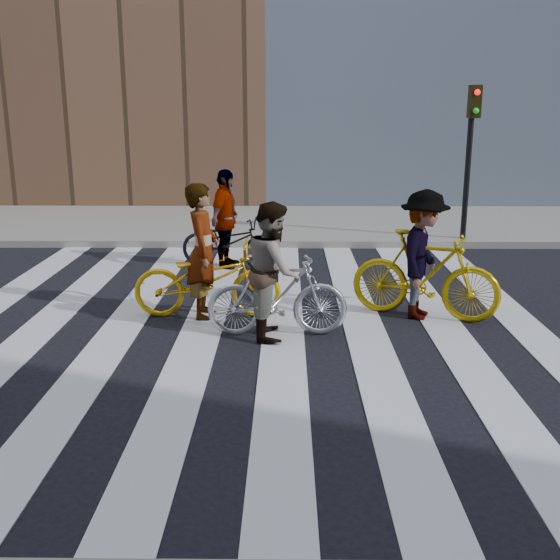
{
  "coord_description": "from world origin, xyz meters",
  "views": [
    {
      "loc": [
        0.6,
        -8.54,
        2.94
      ],
      "look_at": [
        0.5,
        0.3,
        0.56
      ],
      "focal_mm": 42.0,
      "sensor_mm": 36.0,
      "label": 1
    }
  ],
  "objects_px": {
    "rider_right": "(423,255)",
    "rider_rear": "(225,219)",
    "traffic_signal": "(471,138)",
    "rider_left": "(203,251)",
    "rider_mid": "(274,270)",
    "bike_silver_mid": "(277,295)",
    "bike_yellow_right": "(425,275)",
    "bike_dark_rear": "(228,242)",
    "bike_yellow_left": "(207,279)"
  },
  "relations": [
    {
      "from": "bike_yellow_right",
      "to": "traffic_signal",
      "type": "bearing_deg",
      "value": 1.37
    },
    {
      "from": "traffic_signal",
      "to": "rider_left",
      "type": "height_order",
      "value": "traffic_signal"
    },
    {
      "from": "bike_yellow_left",
      "to": "bike_silver_mid",
      "type": "height_order",
      "value": "same"
    },
    {
      "from": "rider_left",
      "to": "rider_right",
      "type": "xyz_separation_m",
      "value": [
        3.07,
        -0.01,
        -0.04
      ]
    },
    {
      "from": "traffic_signal",
      "to": "bike_yellow_left",
      "type": "height_order",
      "value": "traffic_signal"
    },
    {
      "from": "rider_mid",
      "to": "rider_rear",
      "type": "relative_size",
      "value": 0.97
    },
    {
      "from": "rider_right",
      "to": "bike_silver_mid",
      "type": "bearing_deg",
      "value": 133.1
    },
    {
      "from": "bike_dark_rear",
      "to": "rider_right",
      "type": "distance_m",
      "value": 4.19
    },
    {
      "from": "bike_dark_rear",
      "to": "rider_rear",
      "type": "bearing_deg",
      "value": 106.04
    },
    {
      "from": "rider_right",
      "to": "rider_mid",
      "type": "bearing_deg",
      "value": 132.64
    },
    {
      "from": "traffic_signal",
      "to": "rider_rear",
      "type": "xyz_separation_m",
      "value": [
        -4.94,
        -2.03,
        -1.37
      ]
    },
    {
      "from": "traffic_signal",
      "to": "bike_silver_mid",
      "type": "xyz_separation_m",
      "value": [
        -3.93,
        -5.73,
        -1.73
      ]
    },
    {
      "from": "rider_mid",
      "to": "bike_silver_mid",
      "type": "bearing_deg",
      "value": -91.8
    },
    {
      "from": "bike_yellow_left",
      "to": "rider_left",
      "type": "xyz_separation_m",
      "value": [
        -0.05,
        0.0,
        0.41
      ]
    },
    {
      "from": "rider_left",
      "to": "rider_mid",
      "type": "distance_m",
      "value": 1.28
    },
    {
      "from": "bike_silver_mid",
      "to": "rider_left",
      "type": "height_order",
      "value": "rider_left"
    },
    {
      "from": "bike_silver_mid",
      "to": "bike_yellow_right",
      "type": "relative_size",
      "value": 0.87
    },
    {
      "from": "traffic_signal",
      "to": "rider_rear",
      "type": "bearing_deg",
      "value": -157.67
    },
    {
      "from": "rider_right",
      "to": "rider_rear",
      "type": "height_order",
      "value": "same"
    },
    {
      "from": "bike_dark_rear",
      "to": "rider_left",
      "type": "height_order",
      "value": "rider_left"
    },
    {
      "from": "traffic_signal",
      "to": "bike_yellow_right",
      "type": "distance_m",
      "value": 5.54
    },
    {
      "from": "traffic_signal",
      "to": "bike_silver_mid",
      "type": "bearing_deg",
      "value": -124.42
    },
    {
      "from": "bike_silver_mid",
      "to": "rider_mid",
      "type": "xyz_separation_m",
      "value": [
        -0.05,
        0.0,
        0.34
      ]
    },
    {
      "from": "bike_yellow_left",
      "to": "bike_silver_mid",
      "type": "xyz_separation_m",
      "value": [
        1.0,
        -0.79,
        0.0
      ]
    },
    {
      "from": "bike_yellow_left",
      "to": "rider_left",
      "type": "height_order",
      "value": "rider_left"
    },
    {
      "from": "bike_silver_mid",
      "to": "rider_rear",
      "type": "relative_size",
      "value": 1.0
    },
    {
      "from": "bike_yellow_left",
      "to": "rider_right",
      "type": "height_order",
      "value": "rider_right"
    },
    {
      "from": "bike_dark_rear",
      "to": "rider_right",
      "type": "relative_size",
      "value": 1.01
    },
    {
      "from": "rider_right",
      "to": "rider_rear",
      "type": "distance_m",
      "value": 4.21
    },
    {
      "from": "rider_mid",
      "to": "rider_right",
      "type": "bearing_deg",
      "value": -71.11
    },
    {
      "from": "bike_yellow_right",
      "to": "bike_dark_rear",
      "type": "distance_m",
      "value": 4.21
    },
    {
      "from": "bike_silver_mid",
      "to": "bike_yellow_right",
      "type": "xyz_separation_m",
      "value": [
        2.07,
        0.78,
        0.08
      ]
    },
    {
      "from": "traffic_signal",
      "to": "rider_mid",
      "type": "distance_m",
      "value": 7.11
    },
    {
      "from": "traffic_signal",
      "to": "bike_dark_rear",
      "type": "xyz_separation_m",
      "value": [
        -4.89,
        -2.03,
        -1.8
      ]
    },
    {
      "from": "traffic_signal",
      "to": "rider_right",
      "type": "xyz_separation_m",
      "value": [
        -1.91,
        -4.95,
        -1.37
      ]
    },
    {
      "from": "rider_right",
      "to": "rider_rear",
      "type": "xyz_separation_m",
      "value": [
        -3.03,
        2.92,
        0.0
      ]
    },
    {
      "from": "bike_yellow_right",
      "to": "rider_right",
      "type": "bearing_deg",
      "value": 111.95
    },
    {
      "from": "bike_silver_mid",
      "to": "bike_dark_rear",
      "type": "relative_size",
      "value": 0.99
    },
    {
      "from": "rider_mid",
      "to": "bike_yellow_right",
      "type": "bearing_deg",
      "value": -71.56
    },
    {
      "from": "bike_dark_rear",
      "to": "rider_mid",
      "type": "xyz_separation_m",
      "value": [
        0.91,
        -3.7,
        0.4
      ]
    },
    {
      "from": "bike_dark_rear",
      "to": "rider_mid",
      "type": "bearing_deg",
      "value": -150.12
    },
    {
      "from": "rider_rear",
      "to": "traffic_signal",
      "type": "bearing_deg",
      "value": -51.62
    },
    {
      "from": "rider_left",
      "to": "rider_right",
      "type": "height_order",
      "value": "rider_left"
    },
    {
      "from": "bike_yellow_right",
      "to": "rider_rear",
      "type": "bearing_deg",
      "value": 68.49
    },
    {
      "from": "traffic_signal",
      "to": "rider_mid",
      "type": "relative_size",
      "value": 1.88
    },
    {
      "from": "traffic_signal",
      "to": "bike_dark_rear",
      "type": "distance_m",
      "value": 5.59
    },
    {
      "from": "rider_right",
      "to": "rider_rear",
      "type": "relative_size",
      "value": 1.0
    },
    {
      "from": "bike_yellow_left",
      "to": "bike_dark_rear",
      "type": "height_order",
      "value": "bike_yellow_left"
    },
    {
      "from": "rider_mid",
      "to": "rider_rear",
      "type": "xyz_separation_m",
      "value": [
        -0.96,
        3.7,
        0.03
      ]
    },
    {
      "from": "bike_silver_mid",
      "to": "rider_right",
      "type": "height_order",
      "value": "rider_right"
    }
  ]
}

